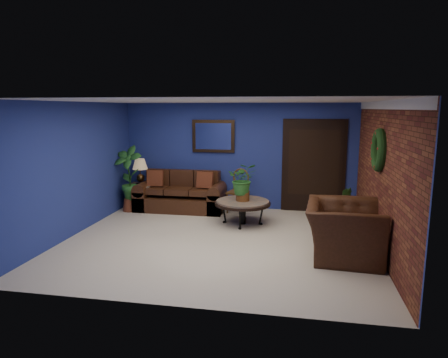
% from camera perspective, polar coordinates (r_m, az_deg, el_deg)
% --- Properties ---
extents(floor, '(5.50, 5.50, 0.00)m').
position_cam_1_polar(floor, '(7.36, -0.87, -8.78)').
color(floor, beige).
rests_on(floor, ground).
extents(wall_back, '(5.50, 0.04, 2.50)m').
position_cam_1_polar(wall_back, '(9.49, 2.08, 3.26)').
color(wall_back, navy).
rests_on(wall_back, ground).
extents(wall_left, '(0.04, 5.00, 2.50)m').
position_cam_1_polar(wall_left, '(8.05, -20.47, 1.40)').
color(wall_left, navy).
rests_on(wall_left, ground).
extents(wall_right_brick, '(0.04, 5.00, 2.50)m').
position_cam_1_polar(wall_right_brick, '(7.05, 21.59, 0.17)').
color(wall_right_brick, brown).
rests_on(wall_right_brick, ground).
extents(ceiling, '(5.50, 5.00, 0.02)m').
position_cam_1_polar(ceiling, '(6.96, -0.92, 11.09)').
color(ceiling, silver).
rests_on(ceiling, wall_back).
extents(crown_molding, '(0.03, 5.00, 0.14)m').
position_cam_1_polar(crown_molding, '(6.95, 21.98, 9.80)').
color(crown_molding, white).
rests_on(crown_molding, wall_right_brick).
extents(wall_mirror, '(1.02, 0.06, 0.77)m').
position_cam_1_polar(wall_mirror, '(9.51, -1.53, 6.13)').
color(wall_mirror, '#422C17').
rests_on(wall_mirror, wall_back).
extents(closet_door, '(1.44, 0.06, 2.18)m').
position_cam_1_polar(closet_door, '(9.39, 12.67, 1.72)').
color(closet_door, black).
rests_on(closet_door, wall_back).
extents(wreath, '(0.16, 0.72, 0.72)m').
position_cam_1_polar(wreath, '(7.03, 21.27, 3.87)').
color(wreath, black).
rests_on(wreath, wall_right_brick).
extents(sofa, '(2.07, 0.89, 0.93)m').
position_cam_1_polar(sofa, '(9.52, -6.11, -2.54)').
color(sofa, '#412012').
rests_on(sofa, ground).
extents(coffee_table, '(1.15, 1.15, 0.50)m').
position_cam_1_polar(coffee_table, '(8.27, 2.68, -3.50)').
color(coffee_table, '#524D48').
rests_on(coffee_table, ground).
extents(end_table, '(0.63, 0.63, 0.58)m').
position_cam_1_polar(end_table, '(9.80, -11.78, -1.51)').
color(end_table, '#524D48').
rests_on(end_table, ground).
extents(table_lamp, '(0.36, 0.36, 0.59)m').
position_cam_1_polar(table_lamp, '(9.71, -11.89, 1.49)').
color(table_lamp, '#422C17').
rests_on(table_lamp, end_table).
extents(side_chair, '(0.52, 0.52, 1.00)m').
position_cam_1_polar(side_chair, '(9.22, 2.15, -1.25)').
color(side_chair, '#523417').
rests_on(side_chair, ground).
extents(armchair, '(1.27, 1.43, 0.88)m').
position_cam_1_polar(armchair, '(6.75, 16.75, -7.05)').
color(armchair, '#412012').
rests_on(armchair, ground).
extents(coffee_plant, '(0.66, 0.60, 0.78)m').
position_cam_1_polar(coffee_plant, '(8.17, 2.70, -0.15)').
color(coffee_plant, brown).
rests_on(coffee_plant, coffee_table).
extents(floor_plant, '(0.36, 0.29, 0.76)m').
position_cam_1_polar(floor_plant, '(8.73, 16.64, -3.51)').
color(floor_plant, brown).
rests_on(floor_plant, ground).
extents(tall_plant, '(0.77, 0.61, 1.53)m').
position_cam_1_polar(tall_plant, '(9.49, -13.44, 0.44)').
color(tall_plant, brown).
rests_on(tall_plant, ground).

